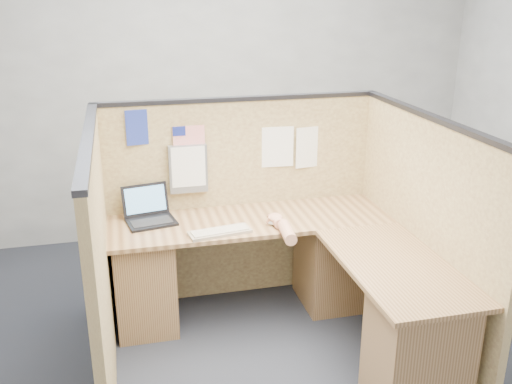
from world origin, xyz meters
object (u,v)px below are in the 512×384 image
object	(u,v)px
l_desk	(291,285)
laptop	(150,212)
mouse	(275,221)
keyboard	(220,232)

from	to	relation	value
l_desk	laptop	world-z (taller)	laptop
l_desk	mouse	size ratio (longest dim) A/B	16.54
l_desk	mouse	bearing A→B (deg)	99.39
l_desk	keyboard	size ratio (longest dim) A/B	4.58
l_desk	mouse	world-z (taller)	mouse
keyboard	laptop	bearing A→B (deg)	132.05
laptop	keyboard	distance (m)	0.55
laptop	mouse	size ratio (longest dim) A/B	3.05
keyboard	mouse	size ratio (longest dim) A/B	3.61
l_desk	laptop	size ratio (longest dim) A/B	5.42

